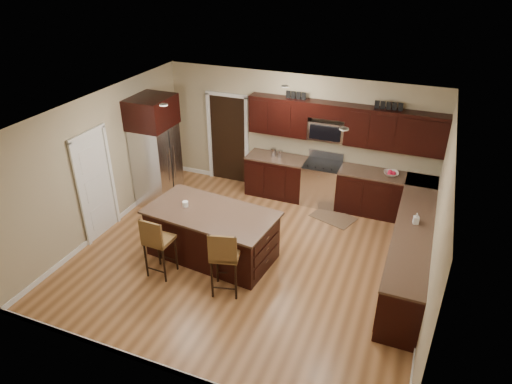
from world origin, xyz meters
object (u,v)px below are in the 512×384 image
at_px(range, 321,183).
at_px(refrigerator, 156,150).
at_px(stool_left, 157,241).
at_px(stool_right, 224,256).
at_px(island, 212,235).

bearing_deg(range, refrigerator, -159.49).
relative_size(stool_left, refrigerator, 0.48).
height_order(stool_left, stool_right, stool_right).
bearing_deg(refrigerator, stool_left, -57.93).
height_order(range, stool_right, stool_right).
xyz_separation_m(range, stool_left, (-1.89, -3.48, 0.24)).
relative_size(range, stool_left, 0.98).
height_order(stool_right, refrigerator, refrigerator).
relative_size(stool_right, refrigerator, 0.51).
bearing_deg(island, stool_left, -118.25).
height_order(island, stool_right, stool_right).
height_order(island, refrigerator, refrigerator).
distance_m(range, refrigerator, 3.60).
relative_size(island, stool_left, 2.10).
xyz_separation_m(stool_left, refrigerator, (-1.41, 2.25, 0.50)).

